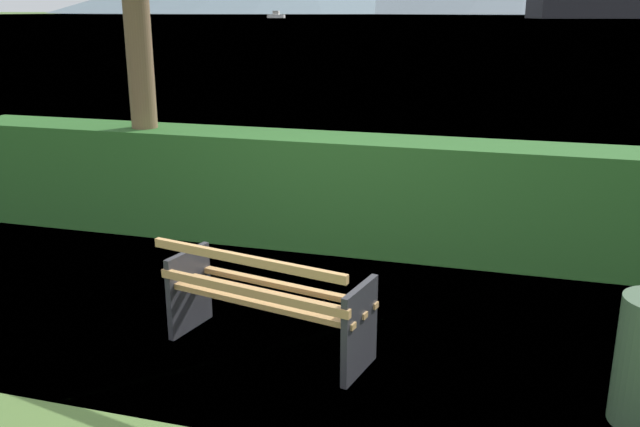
# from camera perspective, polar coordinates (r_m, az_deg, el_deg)

# --- Properties ---
(ground_plane) EXTENTS (1400.00, 1400.00, 0.00)m
(ground_plane) POSITION_cam_1_polar(r_m,az_deg,el_deg) (5.40, -4.13, -11.16)
(ground_plane) COLOR #4C6B33
(water_surface) EXTENTS (620.00, 620.00, 0.00)m
(water_surface) POSITION_cam_1_polar(r_m,az_deg,el_deg) (313.35, 16.49, 15.60)
(water_surface) COLOR #7A99A8
(water_surface) RESTS_ON ground_plane
(park_bench) EXTENTS (1.69, 0.89, 0.87)m
(park_bench) POSITION_cam_1_polar(r_m,az_deg,el_deg) (5.17, -4.58, -7.27)
(park_bench) COLOR tan
(park_bench) RESTS_ON ground_plane
(hedge_row) EXTENTS (9.42, 0.75, 1.22)m
(hedge_row) POSITION_cam_1_polar(r_m,az_deg,el_deg) (7.42, 2.42, 1.74)
(hedge_row) COLOR #285B23
(hedge_row) RESTS_ON ground_plane
(fishing_boat_near) EXTENTS (5.72, 1.87, 2.25)m
(fishing_boat_near) POSITION_cam_1_polar(r_m,az_deg,el_deg) (227.86, -3.70, 16.24)
(fishing_boat_near) COLOR silver
(fishing_boat_near) RESTS_ON water_surface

